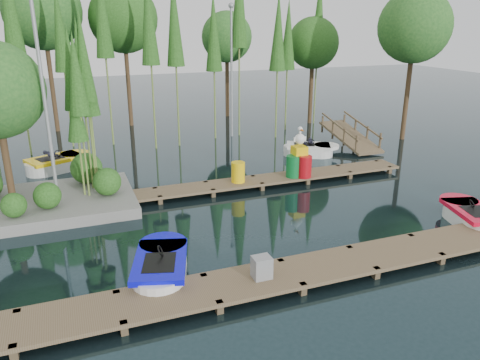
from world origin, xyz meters
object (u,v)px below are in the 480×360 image
object	(u,v)px
island	(22,120)
boat_yellow_far	(57,164)
yellow_barrel	(238,172)
drum_cluster	(300,161)
boat_blue	(161,268)
utility_cabinet	(262,267)
boat_red	(471,217)

from	to	relation	value
island	boat_yellow_far	world-z (taller)	island
yellow_barrel	drum_cluster	size ratio (longest dim) A/B	0.39
island	yellow_barrel	xyz separation A→B (m)	(7.48, -0.79, -2.48)
boat_blue	yellow_barrel	bearing A→B (deg)	69.41
island	utility_cabinet	distance (m)	9.87
boat_blue	utility_cabinet	world-z (taller)	boat_blue
boat_yellow_far	drum_cluster	distance (m)	10.77
boat_red	drum_cluster	xyz separation A→B (m)	(-3.29, 5.76, 0.64)
yellow_barrel	drum_cluster	world-z (taller)	drum_cluster
island	boat_yellow_far	xyz separation A→B (m)	(0.78, 4.36, -2.87)
boat_red	yellow_barrel	size ratio (longest dim) A/B	3.65
boat_yellow_far	drum_cluster	size ratio (longest dim) A/B	1.58
island	boat_blue	distance (m)	7.75
boat_blue	boat_yellow_far	distance (m)	11.06
island	boat_red	xyz separation A→B (m)	(13.42, -6.70, -2.92)
boat_blue	boat_red	world-z (taller)	boat_blue
island	drum_cluster	world-z (taller)	island
drum_cluster	yellow_barrel	bearing A→B (deg)	176.66
boat_blue	boat_yellow_far	xyz separation A→B (m)	(-2.44, 10.79, 0.03)
boat_red	utility_cabinet	size ratio (longest dim) A/B	5.25
boat_red	drum_cluster	world-z (taller)	drum_cluster
island	utility_cabinet	size ratio (longest dim) A/B	12.04
boat_red	drum_cluster	distance (m)	6.66
boat_yellow_far	utility_cabinet	distance (m)	13.03
boat_blue	island	bearing A→B (deg)	133.09
drum_cluster	boat_red	bearing A→B (deg)	-60.25
utility_cabinet	drum_cluster	size ratio (longest dim) A/B	0.27
boat_yellow_far	yellow_barrel	distance (m)	8.46
drum_cluster	island	bearing A→B (deg)	174.67
island	drum_cluster	xyz separation A→B (m)	(10.13, -0.95, -2.28)
island	yellow_barrel	size ratio (longest dim) A/B	8.37
boat_yellow_far	yellow_barrel	xyz separation A→B (m)	(6.70, -5.15, 0.39)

